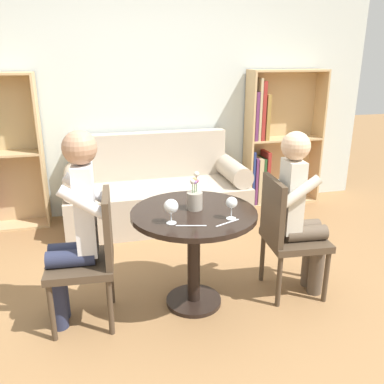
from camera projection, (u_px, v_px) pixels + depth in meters
ground_plane at (194, 302)px, 2.97m from camera, size 16.00×16.00×0.00m
back_wall at (147, 90)px, 4.37m from camera, size 5.20×0.05×2.70m
round_table at (194, 233)px, 2.79m from camera, size 0.86×0.86×0.72m
couch at (156, 194)px, 4.32m from camera, size 1.87×0.80×0.92m
bookshelf_right at (272, 142)px, 4.77m from camera, size 0.90×0.28×1.56m
chair_left at (91, 254)px, 2.63m from camera, size 0.45×0.45×0.90m
chair_right at (287, 232)px, 2.95m from camera, size 0.45×0.45×0.90m
person_left at (75, 226)px, 2.55m from camera, size 0.43×0.36×1.30m
person_right at (300, 211)px, 2.91m from camera, size 0.44×0.36×1.23m
wine_glass_left at (171, 207)px, 2.51m from camera, size 0.09×0.09×0.16m
wine_glass_right at (232, 203)px, 2.58m from camera, size 0.07×0.07×0.15m
flower_vase at (195, 198)px, 2.75m from camera, size 0.11×0.11×0.26m
knife_left_setting at (228, 223)px, 2.55m from camera, size 0.18×0.08×0.00m
fork_left_setting at (191, 226)px, 2.51m from camera, size 0.19×0.06×0.00m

